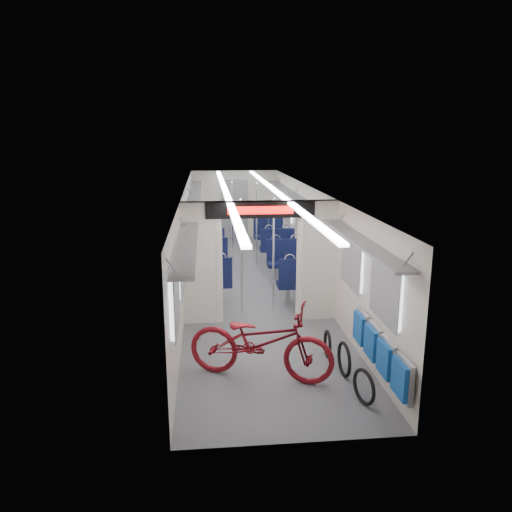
# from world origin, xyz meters

# --- Properties ---
(carriage) EXTENTS (12.00, 12.02, 2.31)m
(carriage) POSITION_xyz_m (0.00, -0.27, 1.50)
(carriage) COLOR #515456
(carriage) RESTS_ON ground
(bicycle) EXTENTS (2.28, 1.46, 1.13)m
(bicycle) POSITION_xyz_m (-0.24, -4.36, 0.57)
(bicycle) COLOR maroon
(bicycle) RESTS_ON ground
(flip_bench) EXTENTS (0.12, 2.12, 0.53)m
(flip_bench) POSITION_xyz_m (1.35, -4.86, 0.58)
(flip_bench) COLOR gray
(flip_bench) RESTS_ON carriage
(bike_hoop_a) EXTENTS (0.19, 0.49, 0.49)m
(bike_hoop_a) POSITION_xyz_m (1.03, -5.23, 0.22)
(bike_hoop_a) COLOR black
(bike_hoop_a) RESTS_ON ground
(bike_hoop_b) EXTENTS (0.08, 0.53, 0.53)m
(bike_hoop_b) POSITION_xyz_m (0.99, -4.44, 0.24)
(bike_hoop_b) COLOR black
(bike_hoop_b) RESTS_ON ground
(bike_hoop_c) EXTENTS (0.07, 0.45, 0.45)m
(bike_hoop_c) POSITION_xyz_m (0.90, -3.78, 0.20)
(bike_hoop_c) COLOR black
(bike_hoop_c) RESTS_ON ground
(seat_bay_near_left) EXTENTS (0.93, 2.15, 1.12)m
(seat_bay_near_left) POSITION_xyz_m (-0.93, 0.01, 0.55)
(seat_bay_near_left) COLOR #0C1136
(seat_bay_near_left) RESTS_ON ground
(seat_bay_near_right) EXTENTS (0.92, 2.11, 1.11)m
(seat_bay_near_right) POSITION_xyz_m (0.93, -0.24, 0.55)
(seat_bay_near_right) COLOR #0C1136
(seat_bay_near_right) RESTS_ON ground
(seat_bay_far_left) EXTENTS (0.89, 1.99, 1.07)m
(seat_bay_far_left) POSITION_xyz_m (-0.93, 3.48, 0.53)
(seat_bay_far_left) COLOR #0C1136
(seat_bay_far_left) RESTS_ON ground
(seat_bay_far_right) EXTENTS (0.92, 2.13, 1.12)m
(seat_bay_far_right) POSITION_xyz_m (0.93, 3.15, 0.55)
(seat_bay_far_right) COLOR #0C1136
(seat_bay_far_right) RESTS_ON ground
(stanchion_near_left) EXTENTS (0.04, 0.04, 2.30)m
(stanchion_near_left) POSITION_xyz_m (-0.31, -1.57, 1.15)
(stanchion_near_left) COLOR silver
(stanchion_near_left) RESTS_ON ground
(stanchion_near_right) EXTENTS (0.04, 0.04, 2.30)m
(stanchion_near_right) POSITION_xyz_m (0.33, -1.49, 1.15)
(stanchion_near_right) COLOR silver
(stanchion_near_right) RESTS_ON ground
(stanchion_far_left) EXTENTS (0.04, 0.04, 2.30)m
(stanchion_far_left) POSITION_xyz_m (-0.29, 1.98, 1.15)
(stanchion_far_left) COLOR silver
(stanchion_far_left) RESTS_ON ground
(stanchion_far_right) EXTENTS (0.04, 0.04, 2.30)m
(stanchion_far_right) POSITION_xyz_m (0.31, 1.64, 1.15)
(stanchion_far_right) COLOR silver
(stanchion_far_right) RESTS_ON ground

